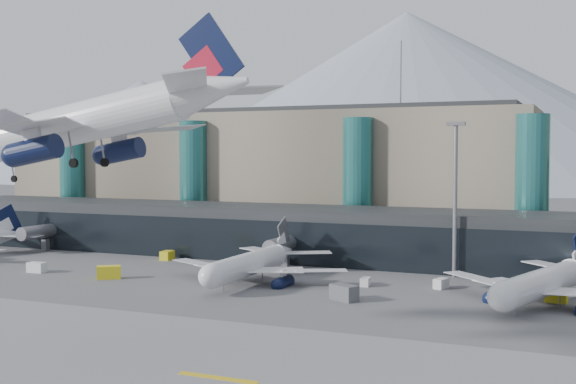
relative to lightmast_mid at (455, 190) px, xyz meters
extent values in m
plane|color=#515154|center=(-30.00, -48.00, -14.42)|extent=(900.00, 900.00, 0.00)
cube|color=slate|center=(-30.00, -63.00, -14.40)|extent=(400.00, 40.00, 0.04)
cube|color=gold|center=(-10.00, -63.00, -14.37)|extent=(8.00, 1.00, 0.02)
cube|color=black|center=(-30.00, 10.00, -9.42)|extent=(170.00, 18.00, 10.00)
cube|color=black|center=(-30.00, 1.10, -10.42)|extent=(170.00, 0.40, 8.00)
cylinder|color=slate|center=(-85.00, -1.00, -10.22)|extent=(2.80, 14.00, 2.80)
cube|color=slate|center=(-85.00, -1.00, -13.22)|extent=(1.20, 1.20, 2.40)
cylinder|color=slate|center=(-30.00, -1.00, -10.22)|extent=(2.80, 14.00, 2.80)
cube|color=slate|center=(-30.00, -1.00, -13.22)|extent=(1.20, 1.20, 2.40)
cube|color=gray|center=(-55.00, 42.00, 0.58)|extent=(130.00, 30.00, 30.00)
cube|color=black|center=(-55.00, 42.00, 16.08)|extent=(123.50, 28.00, 1.00)
cylinder|color=#256765|center=(-100.00, 26.00, -0.42)|extent=(6.40, 6.40, 28.00)
cylinder|color=#256765|center=(-65.00, 26.00, -0.42)|extent=(6.40, 6.40, 28.00)
cylinder|color=#256765|center=(-25.00, 26.00, -0.42)|extent=(6.40, 6.40, 28.00)
cylinder|color=#256765|center=(10.00, 26.00, -0.42)|extent=(6.40, 6.40, 28.00)
cylinder|color=slate|center=(-20.00, 42.00, 23.58)|extent=(0.40, 0.40, 16.00)
cone|color=gray|center=(-290.00, 332.00, 23.08)|extent=(320.00, 320.00, 75.00)
cone|color=gray|center=(-90.00, 332.00, 40.58)|extent=(400.00, 400.00, 110.00)
cylinder|color=slate|center=(0.00, 0.00, -1.92)|extent=(0.70, 0.70, 25.00)
cube|color=slate|center=(0.00, 0.00, 10.88)|extent=(3.00, 1.20, 0.60)
cylinder|color=silver|center=(-25.28, -61.13, 10.56)|extent=(25.05, 4.70, 4.14)
cone|color=silver|center=(-9.24, -60.76, 10.77)|extent=(7.22, 4.30, 4.14)
cube|color=silver|center=(-23.29, -70.00, 9.88)|extent=(13.33, 18.67, 0.21)
cylinder|color=#0B1332|center=(-24.77, -67.89, 7.77)|extent=(5.04, 2.39, 2.27)
cube|color=silver|center=(-9.12, -65.75, 10.97)|extent=(7.65, 9.83, 0.17)
cube|color=silver|center=(-23.70, -52.18, 9.88)|extent=(12.72, 18.76, 0.21)
cylinder|color=#0B1332|center=(-25.08, -54.35, 7.77)|extent=(5.04, 2.39, 2.27)
cube|color=silver|center=(-9.35, -55.77, 10.97)|extent=(7.35, 9.88, 0.17)
cube|color=#0B1332|center=(-8.88, -60.76, 14.07)|extent=(6.18, 0.39, 7.28)
cube|color=#A31428|center=(-9.95, -60.78, 12.83)|extent=(4.14, 0.38, 3.98)
cylinder|color=slate|center=(-34.01, -61.33, 7.87)|extent=(0.17, 0.17, 3.31)
cylinder|color=black|center=(-34.01, -61.33, 6.42)|extent=(0.74, 0.28, 0.73)
cylinder|color=black|center=(-24.15, -63.59, 6.42)|extent=(0.95, 0.39, 0.94)
cylinder|color=black|center=(-24.26, -58.62, 6.42)|extent=(0.95, 0.39, 0.94)
cone|color=silver|center=(-91.32, -2.39, -9.87)|extent=(5.56, 7.54, 3.91)
cube|color=silver|center=(-86.77, -3.64, -9.67)|extent=(9.28, 5.19, 0.16)
cube|color=silver|center=(-95.86, -1.13, -9.67)|extent=(8.68, 8.47, 0.16)
cube|color=#0B1332|center=(-91.23, -2.06, -6.74)|extent=(1.78, 5.69, 6.88)
cube|color=silver|center=(-91.50, -3.04, -7.92)|extent=(1.30, 3.84, 3.76)
cylinder|color=silver|center=(-28.83, -17.00, -10.31)|extent=(3.71, 22.28, 3.69)
ellipsoid|color=silver|center=(-28.82, -28.14, -10.31)|extent=(3.70, 5.17, 3.69)
cone|color=silver|center=(-28.84, -2.68, -10.12)|extent=(3.70, 6.37, 3.69)
cube|color=silver|center=(-20.87, -15.40, -10.91)|extent=(16.71, 11.64, 0.18)
cylinder|color=#0B1332|center=(-22.78, -16.68, -12.80)|extent=(2.03, 4.46, 2.03)
cube|color=silver|center=(-24.38, -2.68, -9.94)|extent=(8.80, 6.70, 0.15)
cube|color=silver|center=(-36.78, -15.41, -10.91)|extent=(16.71, 11.62, 0.18)
cylinder|color=#0B1332|center=(-34.87, -16.69, -12.80)|extent=(2.03, 4.46, 2.03)
cube|color=silver|center=(-33.29, -2.68, -9.94)|extent=(8.80, 6.69, 0.15)
cube|color=slate|center=(-28.84, -2.36, -7.17)|extent=(0.23, 5.51, 6.50)
cube|color=silver|center=(-28.84, -3.31, -8.28)|extent=(0.26, 3.69, 3.55)
cylinder|color=slate|center=(-28.82, -24.80, -12.71)|extent=(0.15, 0.15, 2.95)
cylinder|color=black|center=(-28.82, -24.80, -14.00)|extent=(0.23, 0.66, 0.66)
cylinder|color=black|center=(-26.61, -16.04, -14.00)|extent=(0.33, 0.84, 0.84)
cylinder|color=black|center=(-31.04, -16.05, -14.00)|extent=(0.33, 0.84, 0.84)
cylinder|color=silver|center=(15.33, -17.00, -10.20)|extent=(10.50, 22.95, 3.79)
ellipsoid|color=silver|center=(11.89, -27.90, -10.20)|extent=(5.21, 6.20, 3.79)
cube|color=silver|center=(8.03, -12.98, -10.82)|extent=(15.79, 15.13, 0.19)
cylinder|color=#0B1332|center=(9.51, -14.82, -12.75)|extent=(3.37, 4.99, 2.08)
cube|color=silver|center=(15.40, -1.60, -9.82)|extent=(8.28, 8.35, 0.15)
cylinder|color=slate|center=(12.92, -24.63, -12.66)|extent=(0.15, 0.15, 3.03)
cylinder|color=black|center=(12.92, -24.63, -13.99)|extent=(0.43, 0.71, 0.67)
cylinder|color=black|center=(17.79, -16.75, -13.99)|extent=(0.58, 0.93, 0.86)
cylinder|color=black|center=(13.46, -15.38, -13.99)|extent=(0.58, 0.93, 0.86)
cube|color=silver|center=(-66.89, -23.49, -13.55)|extent=(3.16, 1.88, 1.73)
cube|color=yellow|center=(-54.31, -2.08, -13.56)|extent=(2.11, 3.14, 1.72)
cube|color=#515156|center=(-10.60, -25.46, -13.32)|extent=(4.47, 3.68, 2.20)
cube|color=silver|center=(0.00, -11.11, -13.66)|extent=(2.10, 2.93, 1.51)
cube|color=yellow|center=(16.57, -15.35, -13.61)|extent=(3.05, 2.03, 1.61)
cube|color=silver|center=(-11.09, -13.74, -13.76)|extent=(1.52, 2.36, 1.31)
cube|color=yellow|center=(-51.54, -23.84, -13.37)|extent=(4.26, 3.84, 2.10)
camera|label=1|loc=(21.10, -119.70, 5.87)|focal=45.00mm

